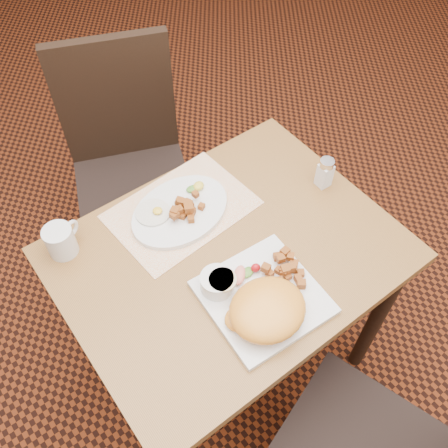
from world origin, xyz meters
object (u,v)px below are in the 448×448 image
chair_far (128,157)px  plate_oval (180,211)px  salt_shaker (325,172)px  plate_square (263,297)px  table (229,273)px  coffee_mug (61,240)px

chair_far → plate_oval: bearing=103.3°
plate_oval → salt_shaker: size_ratio=3.05×
chair_far → plate_square: size_ratio=3.46×
table → plate_square: (-0.02, -0.17, 0.12)m
salt_shaker → coffee_mug: 0.77m
table → salt_shaker: (0.38, 0.03, 0.16)m
chair_far → salt_shaker: (0.33, -0.66, 0.26)m
plate_square → plate_oval: size_ratio=0.92×
salt_shaker → coffee_mug: size_ratio=0.94×
chair_far → coffee_mug: (-0.40, -0.41, 0.25)m
coffee_mug → chair_far: bearing=45.7°
plate_oval → salt_shaker: salt_shaker is taller
chair_far → coffee_mug: size_ratio=9.10×
plate_oval → salt_shaker: bearing=-21.9°
salt_shaker → table: bearing=-175.9°
chair_far → coffee_mug: bearing=67.7°
table → salt_shaker: salt_shaker is taller
plate_oval → coffee_mug: 0.34m
chair_far → plate_square: (-0.06, -0.85, 0.22)m
chair_far → plate_oval: size_ratio=3.19×
table → plate_oval: (-0.03, 0.19, 0.12)m
table → salt_shaker: 0.41m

